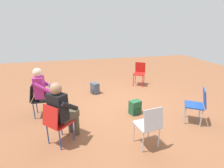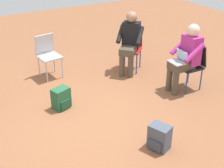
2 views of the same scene
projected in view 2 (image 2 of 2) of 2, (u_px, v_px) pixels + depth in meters
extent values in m
plane|color=brown|center=(89.00, 120.00, 4.94)|extent=(14.00, 14.00, 0.00)
cube|color=#B7B7BC|center=(50.00, 57.00, 6.11)|extent=(0.45, 0.45, 0.03)
cylinder|color=#B7B7BC|center=(62.00, 68.00, 6.18)|extent=(0.02, 0.02, 0.42)
cylinder|color=#B7B7BC|center=(47.00, 72.00, 6.00)|extent=(0.02, 0.02, 0.42)
cylinder|color=#B7B7BC|center=(54.00, 63.00, 6.42)|extent=(0.02, 0.02, 0.42)
cylinder|color=#B7B7BC|center=(39.00, 67.00, 6.24)|extent=(0.02, 0.02, 0.42)
cube|color=#B7B7BC|center=(44.00, 44.00, 6.14)|extent=(0.14, 0.39, 0.40)
cube|color=red|center=(131.00, 50.00, 6.43)|extent=(0.57, 0.57, 0.03)
cylinder|color=#1E4799|center=(137.00, 64.00, 6.35)|extent=(0.02, 0.02, 0.42)
cylinder|color=#1E4799|center=(120.00, 62.00, 6.43)|extent=(0.02, 0.02, 0.42)
cylinder|color=#1E4799|center=(140.00, 58.00, 6.63)|extent=(0.02, 0.02, 0.42)
cylinder|color=#1E4799|center=(125.00, 56.00, 6.72)|extent=(0.02, 0.02, 0.42)
cube|color=red|center=(133.00, 37.00, 6.49)|extent=(0.34, 0.33, 0.40)
cube|color=black|center=(189.00, 67.00, 5.69)|extent=(0.41, 0.41, 0.03)
cylinder|color=#1E4799|center=(186.00, 84.00, 5.59)|extent=(0.02, 0.02, 0.42)
cylinder|color=#1E4799|center=(175.00, 76.00, 5.85)|extent=(0.02, 0.02, 0.42)
cylinder|color=#1E4799|center=(201.00, 80.00, 5.73)|extent=(0.02, 0.02, 0.42)
cylinder|color=#1E4799|center=(189.00, 73.00, 5.99)|extent=(0.02, 0.02, 0.42)
cube|color=black|center=(198.00, 54.00, 5.67)|extent=(0.38, 0.10, 0.40)
cylinder|color=#4C4233|center=(175.00, 83.00, 5.56)|extent=(0.11, 0.11, 0.45)
cylinder|color=#4C4233|center=(169.00, 79.00, 5.70)|extent=(0.11, 0.11, 0.45)
cube|color=#4C4233|center=(181.00, 65.00, 5.57)|extent=(0.31, 0.43, 0.14)
cube|color=#B22D84|center=(191.00, 50.00, 5.53)|extent=(0.34, 0.23, 0.52)
sphere|color=beige|center=(194.00, 30.00, 5.36)|extent=(0.22, 0.22, 0.22)
cylinder|color=#B22D84|center=(195.00, 53.00, 5.32)|extent=(0.10, 0.40, 0.31)
cylinder|color=#B22D84|center=(180.00, 46.00, 5.63)|extent=(0.10, 0.40, 0.31)
cube|color=#9EA0A5|center=(177.00, 62.00, 5.49)|extent=(0.30, 0.23, 0.02)
cube|color=#B2D1F2|center=(182.00, 56.00, 5.49)|extent=(0.30, 0.06, 0.20)
cylinder|color=#4C4233|center=(131.00, 67.00, 6.20)|extent=(0.11, 0.11, 0.45)
cylinder|color=#4C4233|center=(122.00, 66.00, 6.25)|extent=(0.11, 0.11, 0.45)
cube|color=#4C4233|center=(129.00, 50.00, 6.23)|extent=(0.51, 0.51, 0.14)
cube|color=black|center=(131.00, 35.00, 6.27)|extent=(0.40, 0.39, 0.52)
sphere|color=#A87A5B|center=(132.00, 17.00, 6.11)|extent=(0.22, 0.22, 0.22)
cylinder|color=black|center=(140.00, 36.00, 6.13)|extent=(0.34, 0.35, 0.31)
cylinder|color=black|center=(120.00, 34.00, 6.23)|extent=(0.34, 0.35, 0.31)
cube|color=#475160|center=(159.00, 137.00, 4.25)|extent=(0.33, 0.29, 0.36)
cube|color=#39414D|center=(159.00, 142.00, 4.29)|extent=(0.28, 0.31, 0.16)
cube|color=#235B38|center=(61.00, 98.00, 5.19)|extent=(0.28, 0.33, 0.36)
cube|color=#1C492C|center=(61.00, 102.00, 5.22)|extent=(0.30, 0.27, 0.16)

